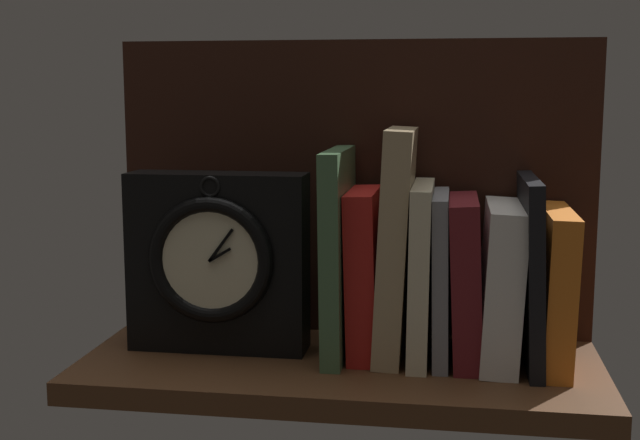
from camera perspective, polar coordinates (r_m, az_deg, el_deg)
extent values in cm
cube|color=#4C2D19|center=(96.10, 1.38, -10.13)|extent=(57.92, 24.83, 2.50)
cube|color=black|center=(103.33, 2.29, 2.14)|extent=(57.92, 1.20, 35.88)
cube|color=#476B44|center=(95.50, 1.26, -2.21)|extent=(2.53, 15.78, 23.39)
cube|color=red|center=(95.61, 3.05, -3.60)|extent=(3.82, 12.04, 18.92)
cube|color=tan|center=(94.65, 5.13, -1.62)|extent=(4.12, 13.34, 25.83)
cube|color=beige|center=(95.10, 6.86, -3.47)|extent=(2.35, 14.78, 19.64)
cube|color=gray|center=(95.15, 8.21, -3.79)|extent=(2.08, 13.70, 18.67)
cube|color=maroon|center=(95.22, 9.84, -3.98)|extent=(4.02, 14.19, 18.27)
cube|color=silver|center=(95.43, 12.16, -4.22)|extent=(4.71, 15.40, 17.64)
cube|color=black|center=(95.34, 14.07, -3.35)|extent=(2.47, 16.87, 20.61)
cube|color=orange|center=(95.99, 15.59, -4.40)|extent=(3.36, 16.08, 17.14)
cube|color=black|center=(97.90, -6.90, -2.83)|extent=(20.60, 5.65, 20.60)
torus|color=black|center=(94.70, -7.44, -2.72)|extent=(14.41, 1.77, 14.41)
cylinder|color=beige|center=(94.70, -7.44, -2.72)|extent=(11.63, 0.60, 11.63)
cube|color=black|center=(93.75, -6.82, -2.37)|extent=(2.59, 0.30, 1.73)
cube|color=black|center=(93.51, -6.75, -1.72)|extent=(2.97, 0.30, 3.82)
torus|color=black|center=(93.80, -7.47, 2.24)|extent=(2.44, 0.44, 2.44)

